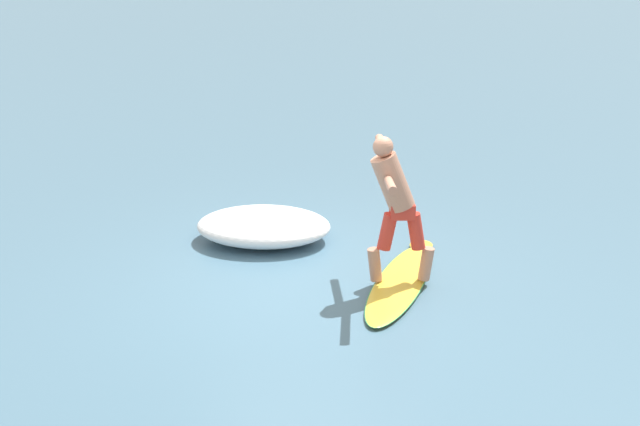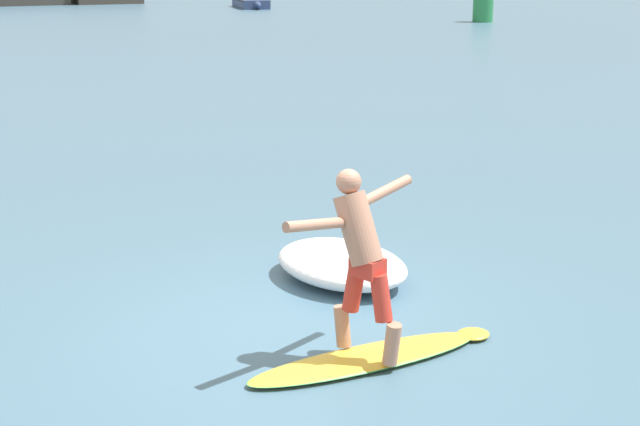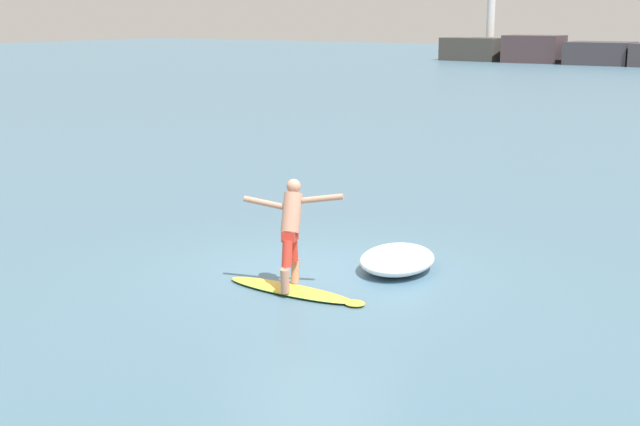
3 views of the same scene
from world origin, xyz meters
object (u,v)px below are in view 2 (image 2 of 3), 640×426
Objects in this scene: surfboard at (370,357)px; channel_marker_buoy at (483,2)px; fishing_boat_near_jetty at (251,3)px; surfer at (360,249)px.

channel_marker_buoy is (26.44, 33.62, 1.00)m from surfboard.
surfboard is 1.06× the size of channel_marker_buoy.
surfboard is 42.78m from channel_marker_buoy.
channel_marker_buoy reaches higher than fishing_boat_near_jetty.
fishing_boat_near_jetty is at bearing 68.29° from surfer.
fishing_boat_near_jetty reaches higher than surfboard.
channel_marker_buoy reaches higher than surfer.
surfer is at bearing -128.32° from channel_marker_buoy.
surfboard is 0.99m from surfer.
fishing_boat_near_jetty is 19.41m from channel_marker_buoy.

